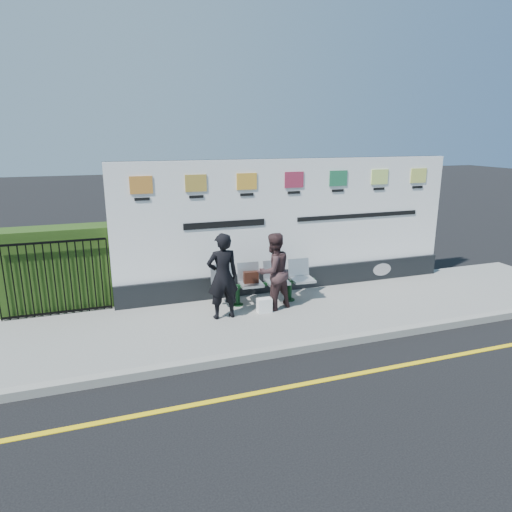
{
  "coord_description": "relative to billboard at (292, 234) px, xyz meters",
  "views": [
    {
      "loc": [
        -3.6,
        -5.56,
        3.64
      ],
      "look_at": [
        -0.69,
        2.89,
        1.25
      ],
      "focal_mm": 32.0,
      "sensor_mm": 36.0,
      "label": 1
    }
  ],
  "objects": [
    {
      "name": "ground",
      "position": [
        -0.5,
        -3.85,
        -1.42
      ],
      "size": [
        80.0,
        80.0,
        0.0
      ],
      "primitive_type": "plane",
      "color": "black"
    },
    {
      "name": "pavement",
      "position": [
        -0.5,
        -1.35,
        -1.36
      ],
      "size": [
        14.0,
        3.0,
        0.12
      ],
      "primitive_type": "cube",
      "color": "gray",
      "rests_on": "ground"
    },
    {
      "name": "kerb",
      "position": [
        -0.5,
        -2.85,
        -1.35
      ],
      "size": [
        14.0,
        0.18,
        0.14
      ],
      "primitive_type": "cube",
      "color": "gray",
      "rests_on": "ground"
    },
    {
      "name": "yellow_line",
      "position": [
        -0.5,
        -3.85,
        -1.42
      ],
      "size": [
        14.0,
        0.1,
        0.01
      ],
      "primitive_type": "cube",
      "color": "yellow",
      "rests_on": "ground"
    },
    {
      "name": "billboard",
      "position": [
        0.0,
        0.0,
        0.0
      ],
      "size": [
        8.0,
        0.3,
        3.0
      ],
      "color": "black",
      "rests_on": "pavement"
    },
    {
      "name": "hedge",
      "position": [
        -5.08,
        0.45,
        -0.45
      ],
      "size": [
        2.35,
        0.7,
        1.7
      ],
      "primitive_type": "cube",
      "color": "#274314",
      "rests_on": "pavement"
    },
    {
      "name": "railing",
      "position": [
        -5.08,
        -0.0,
        -0.53
      ],
      "size": [
        2.05,
        0.06,
        1.54
      ],
      "primitive_type": null,
      "color": "black",
      "rests_on": "pavement"
    },
    {
      "name": "bench",
      "position": [
        -0.92,
        -0.7,
        -1.06
      ],
      "size": [
        2.25,
        0.73,
        0.47
      ],
      "primitive_type": null,
      "rotation": [
        0.0,
        0.0,
        -0.07
      ],
      "color": "#B0B5B9",
      "rests_on": "pavement"
    },
    {
      "name": "woman_left",
      "position": [
        -1.97,
        -1.22,
        -0.44
      ],
      "size": [
        0.64,
        0.43,
        1.72
      ],
      "primitive_type": "imported",
      "rotation": [
        0.0,
        0.0,
        3.18
      ],
      "color": "black",
      "rests_on": "pavement"
    },
    {
      "name": "woman_right",
      "position": [
        -0.85,
        -1.07,
        -0.5
      ],
      "size": [
        0.93,
        0.82,
        1.61
      ],
      "primitive_type": "imported",
      "rotation": [
        0.0,
        0.0,
        3.45
      ],
      "color": "#3B2628",
      "rests_on": "pavement"
    },
    {
      "name": "handbag_brown",
      "position": [
        -1.21,
        -0.68,
        -0.7
      ],
      "size": [
        0.32,
        0.17,
        0.25
      ],
      "primitive_type": "cube",
      "rotation": [
        0.0,
        0.0,
        -0.1
      ],
      "color": "black",
      "rests_on": "bench"
    },
    {
      "name": "carrier_bag_white",
      "position": [
        -1.1,
        -1.22,
        -1.15
      ],
      "size": [
        0.29,
        0.18,
        0.29
      ],
      "primitive_type": "cube",
      "color": "white",
      "rests_on": "pavement"
    }
  ]
}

